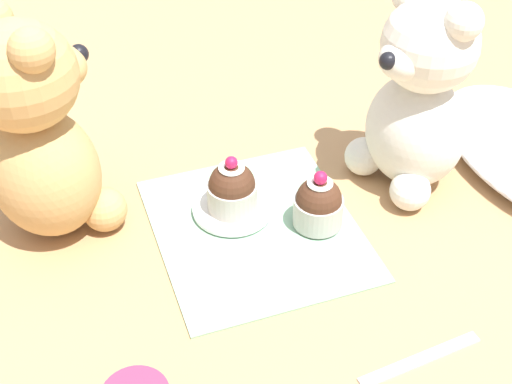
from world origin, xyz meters
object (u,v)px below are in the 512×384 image
Objects in this scene: saucer_plate at (233,208)px; teaspoon at (420,359)px; cupcake_near_cream_bear at (319,204)px; teddy_bear_cream at (418,99)px; cupcake_near_tan_bear at (232,189)px; teddy_bear_tan at (39,135)px.

teaspoon is at bearing 21.93° from saucer_plate.
cupcake_near_cream_bear reaches higher than saucer_plate.
saucer_plate is (-0.01, -0.22, -0.11)m from teddy_bear_cream.
cupcake_near_tan_bear is 0.55× the size of teaspoon.
teddy_bear_cream is 0.29m from teaspoon.
cupcake_near_cream_bear is at bearing 58.55° from cupcake_near_tan_bear.
saucer_plate is at bearing -127.91° from teddy_bear_tan.
teddy_bear_cream reaches higher than cupcake_near_cream_bear.
teddy_bear_cream is 3.39× the size of cupcake_near_cream_bear.
teaspoon is (0.20, 0.02, -0.03)m from cupcake_near_cream_bear.
cupcake_near_cream_bear is at bearing -133.21° from teddy_bear_tan.
teaspoon is (0.31, 0.29, -0.12)m from teddy_bear_tan.
teaspoon is (0.25, 0.10, -0.03)m from cupcake_near_tan_bear.
teddy_bear_tan is at bearing -114.07° from teddy_bear_cream.
saucer_plate is 0.27m from teaspoon.
cupcake_near_tan_bear is at bearing -121.45° from cupcake_near_cream_bear.
teddy_bear_tan is 3.60× the size of cupcake_near_cream_bear.
cupcake_near_tan_bear is at bearing -26.57° from saucer_plate.
teddy_bear_cream is 0.16m from cupcake_near_cream_bear.
teddy_bear_tan is 1.99× the size of teaspoon.
teddy_bear_cream is 0.24m from saucer_plate.
saucer_plate is at bearing 106.54° from teaspoon.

